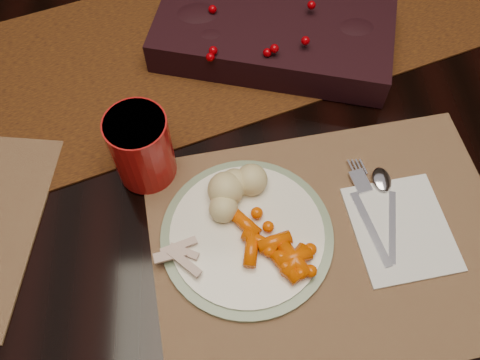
{
  "coord_description": "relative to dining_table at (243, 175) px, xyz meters",
  "views": [
    {
      "loc": [
        -0.05,
        -0.59,
        1.41
      ],
      "look_at": [
        -0.03,
        -0.25,
        0.8
      ],
      "focal_mm": 38.0,
      "sensor_mm": 36.0,
      "label": 1
    }
  ],
  "objects": [
    {
      "name": "floor",
      "position": [
        0.0,
        0.0,
        -0.38
      ],
      "size": [
        5.0,
        5.0,
        0.0
      ],
      "primitive_type": "plane",
      "color": "black",
      "rests_on": "ground"
    },
    {
      "name": "dining_table",
      "position": [
        0.0,
        0.0,
        0.0
      ],
      "size": [
        1.8,
        1.0,
        0.75
      ],
      "primitive_type": "cube",
      "color": "black",
      "rests_on": "floor"
    },
    {
      "name": "table_runner",
      "position": [
        -0.05,
        0.06,
        0.38
      ],
      "size": [
        1.85,
        0.93,
        0.0
      ],
      "primitive_type": "cube",
      "rotation": [
        0.0,
        0.0,
        0.32
      ],
      "color": "#38250C",
      "rests_on": "dining_table"
    },
    {
      "name": "centerpiece",
      "position": [
        0.05,
        0.04,
        0.42
      ],
      "size": [
        0.43,
        0.3,
        0.08
      ],
      "primitive_type": null,
      "rotation": [
        0.0,
        0.0,
        -0.27
      ],
      "color": "black",
      "rests_on": "table_runner"
    },
    {
      "name": "placemat_main",
      "position": [
        0.1,
        -0.33,
        0.38
      ],
      "size": [
        0.53,
        0.42,
        0.0
      ],
      "primitive_type": "cube",
      "rotation": [
        0.0,
        0.0,
        0.13
      ],
      "color": "brown",
      "rests_on": "dining_table"
    },
    {
      "name": "dinner_plate",
      "position": [
        -0.02,
        -0.32,
        0.39
      ],
      "size": [
        0.29,
        0.29,
        0.01
      ],
      "primitive_type": "cylinder",
      "rotation": [
        0.0,
        0.0,
        0.26
      ],
      "color": "white",
      "rests_on": "placemat_main"
    },
    {
      "name": "baby_carrots",
      "position": [
        0.01,
        -0.35,
        0.4
      ],
      "size": [
        0.14,
        0.12,
        0.02
      ],
      "primitive_type": null,
      "rotation": [
        0.0,
        0.0,
        -0.22
      ],
      "color": "#DE4D00",
      "rests_on": "dinner_plate"
    },
    {
      "name": "mashed_potatoes",
      "position": [
        -0.03,
        -0.26,
        0.42
      ],
      "size": [
        0.11,
        0.1,
        0.05
      ],
      "primitive_type": null,
      "rotation": [
        0.0,
        0.0,
        -0.28
      ],
      "color": "beige",
      "rests_on": "dinner_plate"
    },
    {
      "name": "turkey_shreds",
      "position": [
        -0.11,
        -0.34,
        0.4
      ],
      "size": [
        0.09,
        0.08,
        0.02
      ],
      "primitive_type": null,
      "rotation": [
        0.0,
        0.0,
        -0.26
      ],
      "color": "#C69E8F",
      "rests_on": "dinner_plate"
    },
    {
      "name": "napkin",
      "position": [
        0.2,
        -0.32,
        0.38
      ],
      "size": [
        0.15,
        0.17,
        0.01
      ],
      "primitive_type": "cube",
      "rotation": [
        0.0,
        0.0,
        0.13
      ],
      "color": "white",
      "rests_on": "placemat_main"
    },
    {
      "name": "fork",
      "position": [
        0.15,
        -0.3,
        0.39
      ],
      "size": [
        0.06,
        0.15,
        0.0
      ],
      "primitive_type": null,
      "rotation": [
        0.0,
        0.0,
        0.24
      ],
      "color": "silver",
      "rests_on": "napkin"
    },
    {
      "name": "spoon",
      "position": [
        0.18,
        -0.29,
        0.39
      ],
      "size": [
        0.06,
        0.14,
        0.0
      ],
      "primitive_type": null,
      "rotation": [
        0.0,
        0.0,
        -0.22
      ],
      "color": "white",
      "rests_on": "napkin"
    },
    {
      "name": "red_cup",
      "position": [
        -0.16,
        -0.2,
        0.44
      ],
      "size": [
        0.11,
        0.11,
        0.12
      ],
      "primitive_type": "cylinder",
      "rotation": [
        0.0,
        0.0,
        0.28
      ],
      "color": "#AF1312",
      "rests_on": "placemat_main"
    }
  ]
}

